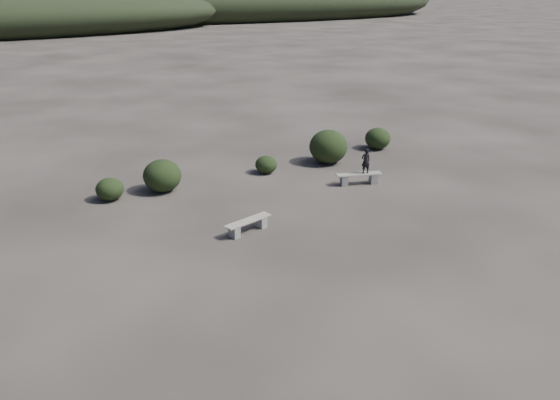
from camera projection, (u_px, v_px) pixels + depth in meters
ground at (357, 283)px, 13.78m from camera, size 1200.00×1200.00×0.00m
bench_left at (248, 225)px, 16.54m from camera, size 1.63×0.78×0.40m
bench_right at (359, 178)px, 20.50m from camera, size 1.75×0.82×0.43m
seated_person at (366, 161)px, 20.30m from camera, size 0.38×0.29×0.95m
shrub_a at (110, 189)px, 18.98m from camera, size 0.96×0.96×0.79m
shrub_b at (162, 176)px, 19.72m from camera, size 1.37×1.37×1.18m
shrub_c at (266, 164)px, 21.72m from camera, size 0.87×0.87×0.70m
shrub_d at (328, 147)px, 22.83m from camera, size 1.61×1.61×1.40m
shrub_e at (378, 138)px, 24.87m from camera, size 1.16×1.16×0.97m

